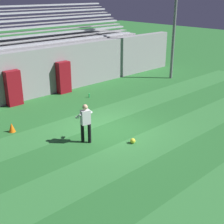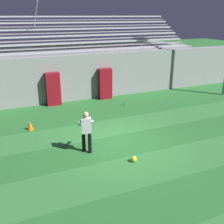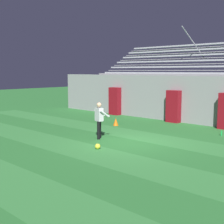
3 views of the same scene
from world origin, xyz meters
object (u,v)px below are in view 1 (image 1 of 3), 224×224
Objects in this scene: padding_pillar_gate_right at (64,77)px; traffic_cone at (12,127)px; soccer_ball at (133,141)px; padding_pillar_gate_left at (13,88)px; goalkeeper at (85,121)px; water_bottle at (89,95)px.

traffic_cone is at bearing -147.60° from padding_pillar_gate_right.
traffic_cone is at bearing 125.11° from soccer_ball.
padding_pillar_gate_left reaches higher than goalkeeper.
soccer_ball is 0.92× the size of water_bottle.
padding_pillar_gate_left reaches higher than traffic_cone.
padding_pillar_gate_left and padding_pillar_gate_right have the same top height.
traffic_cone is (-1.76, -3.20, -0.75)m from padding_pillar_gate_left.
padding_pillar_gate_left is 1.16× the size of goalkeeper.
padding_pillar_gate_left is 3.28m from padding_pillar_gate_right.
water_bottle is (3.79, 4.47, -0.83)m from goalkeeper.
goalkeeper is 6.96× the size of water_bottle.
goalkeeper is 7.59× the size of soccer_ball.
goalkeeper is at bearing -117.51° from padding_pillar_gate_right.
traffic_cone reaches higher than soccer_ball.
water_bottle is (5.59, 1.43, -0.09)m from traffic_cone.
water_bottle is at bearing -24.87° from padding_pillar_gate_left.
padding_pillar_gate_right is at bearing 75.96° from soccer_ball.
water_bottle is at bearing -73.09° from padding_pillar_gate_right.
padding_pillar_gate_left is at bearing 100.14° from soccer_ball.
water_bottle is (0.54, -1.77, -0.84)m from padding_pillar_gate_right.
traffic_cone is 1.75× the size of water_bottle.
traffic_cone is at bearing 120.50° from goalkeeper.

